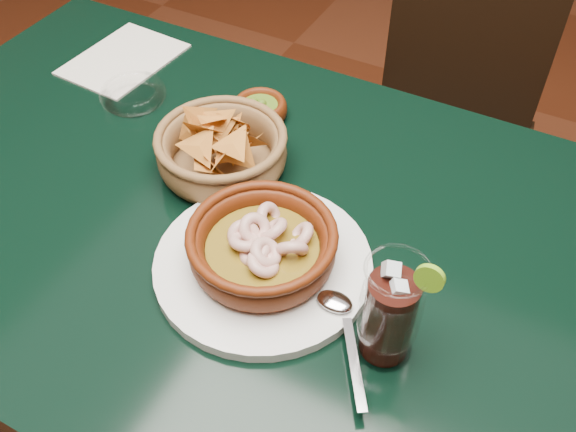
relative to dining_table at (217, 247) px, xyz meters
The scene contains 9 objects.
ground 0.65m from the dining_table, ahead, with size 7.00×7.00×0.00m, color #471C0C.
dining_table is the anchor object (origin of this frame).
dining_chair 0.75m from the dining_table, 75.06° to the left, with size 0.45×0.45×0.85m.
shrimp_plate 0.20m from the dining_table, 28.56° to the right, with size 0.36×0.29×0.08m.
chip_basket 0.16m from the dining_table, 108.52° to the left, with size 0.23×0.23×0.13m.
guacamole_ramekin 0.25m from the dining_table, 100.10° to the left, with size 0.11×0.11×0.04m.
cola_drink 0.38m from the dining_table, 19.20° to the right, with size 0.15×0.15×0.17m.
glass_ashtray 0.32m from the dining_table, 149.31° to the left, with size 0.12×0.12×0.03m.
paper_menu 0.44m from the dining_table, 145.20° to the left, with size 0.17×0.22×0.00m.
Camera 1 is at (0.42, -0.54, 1.43)m, focal length 40.00 mm.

